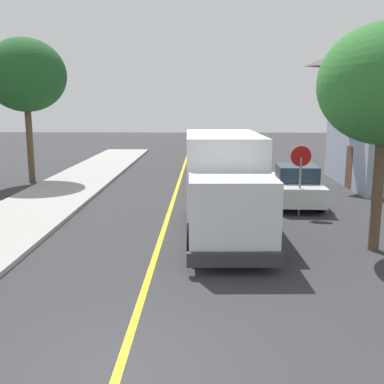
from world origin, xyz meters
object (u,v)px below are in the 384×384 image
box_truck (224,180)px  parked_car_furthest (210,141)px  parked_car_near (223,175)px  parked_van_across (296,186)px  street_tree_down_block (25,75)px  stop_sign (301,167)px  parked_car_far (219,148)px  parked_car_mid (211,159)px

box_truck → parked_car_furthest: (-0.09, 26.87, -0.97)m
parked_car_near → parked_van_across: size_ratio=1.00×
street_tree_down_block → parked_car_near: bearing=-13.0°
parked_van_across → stop_sign: bearing=-97.2°
parked_car_far → stop_sign: stop_sign is taller
parked_car_far → parked_van_across: (2.68, -16.09, 0.00)m
parked_car_mid → street_tree_down_block: (-9.76, -4.05, 4.81)m
parked_car_far → parked_car_furthest: bearing=95.5°
parked_car_mid → stop_sign: bearing=-74.2°
stop_sign → parked_car_far: bearing=97.7°
parked_car_mid → parked_car_furthest: bearing=89.6°
parked_car_mid → parked_car_near: bearing=-86.0°
stop_sign → parked_car_near: bearing=119.5°
parked_car_far → stop_sign: 18.18m
parked_car_furthest → stop_sign: bearing=-82.9°
box_truck → parked_car_mid: box_truck is taller
parked_car_mid → parked_car_furthest: same height
parked_car_mid → parked_car_furthest: size_ratio=1.00×
parked_car_near → stop_sign: size_ratio=1.68×
stop_sign → street_tree_down_block: (-12.92, 7.15, 3.74)m
box_truck → stop_sign: bearing=40.2°
parked_car_near → parked_car_mid: (-0.44, 6.40, 0.00)m
box_truck → parked_car_mid: bearing=90.8°
street_tree_down_block → parked_car_far: bearing=46.0°
parked_car_furthest → box_truck: bearing=-89.8°
parked_car_mid → parked_van_across: same height
parked_car_mid → parked_car_far: size_ratio=1.01×
parked_car_furthest → parked_van_across: size_ratio=1.00×
parked_car_far → street_tree_down_block: size_ratio=0.59×
parked_car_near → parked_car_far: same height
parked_car_furthest → street_tree_down_block: bearing=-119.8°
parked_car_near → street_tree_down_block: size_ratio=0.59×
box_truck → parked_car_furthest: 26.89m
parked_car_near → parked_car_mid: size_ratio=1.00×
parked_car_far → parked_car_near: bearing=-91.2°
parked_van_across → parked_car_near: bearing=135.4°
parked_car_near → parked_car_far: bearing=88.8°
box_truck → parked_car_near: (0.25, 7.30, -0.97)m
parked_car_far → parked_car_furthest: 6.42m
box_truck → parked_car_far: size_ratio=1.65×
parked_car_near → parked_car_mid: bearing=94.0°
parked_car_near → street_tree_down_block: bearing=167.0°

